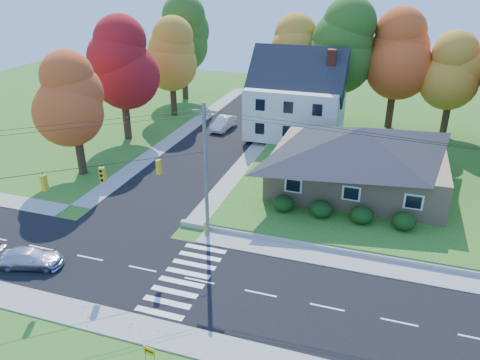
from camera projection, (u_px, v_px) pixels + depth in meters
The scene contains 22 objects.
ground at pixel (199, 281), 29.33m from camera, with size 120.00×120.00×0.00m, color #3D7923.
road_main at pixel (199, 281), 29.32m from camera, with size 90.00×8.00×0.02m, color black.
road_cross at pixel (223, 136), 54.02m from camera, with size 8.00×44.00×0.02m, color black.
sidewalk_north at pixel (226, 240), 33.62m from camera, with size 90.00×2.00×0.08m, color #9C9A90.
sidewalk_south at pixel (163, 335), 25.00m from camera, with size 90.00×2.00×0.08m, color #9C9A90.
lawn at pixel (415, 174), 43.63m from camera, with size 30.00×30.00×0.50m, color #3D7923.
ranch_house at pixel (359, 157), 39.48m from camera, with size 14.60×10.60×5.40m.
colonial_house at pixel (297, 99), 51.54m from camera, with size 10.40×8.40×9.60m.
hedge_row at pixel (341, 212), 35.17m from camera, with size 10.70×1.70×1.27m.
traffic_infrastructure at pixel (203, 198), 28.38m from camera, with size 38.10×10.66×10.00m.
tree_lot_0 at pixel (292, 54), 55.73m from camera, with size 6.72×6.72×12.51m.
tree_lot_1 at pixel (343, 47), 52.61m from camera, with size 7.84×7.84×14.60m.
tree_lot_2 at pixel (398, 54), 52.04m from camera, with size 7.28×7.28×13.56m.
tree_lot_3 at pixel (454, 71), 50.02m from camera, with size 6.16×6.16×11.47m.
tree_west_0 at pixel (72, 99), 41.51m from camera, with size 6.16×6.16×11.47m.
tree_west_1 at pixel (121, 63), 49.87m from camera, with size 7.28×7.28×13.56m.
tree_west_2 at pixel (171, 55), 58.48m from camera, with size 6.72×6.72×12.51m.
tree_west_3 at pixel (182, 35), 65.40m from camera, with size 7.84×7.84×14.60m.
silver_sedan at pixel (30, 258), 30.51m from camera, with size 1.71×4.21×1.22m, color silver.
white_car at pixel (223, 123), 55.97m from camera, with size 1.60×4.60×1.52m, color silver.
fire_hydrant at pixel (206, 227), 34.51m from camera, with size 0.50×0.39×0.88m.
yard_sign at pixel (149, 351), 23.16m from camera, with size 0.68×0.15×0.85m.
Camera 1 is at (9.94, -21.96, 18.05)m, focal length 35.00 mm.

